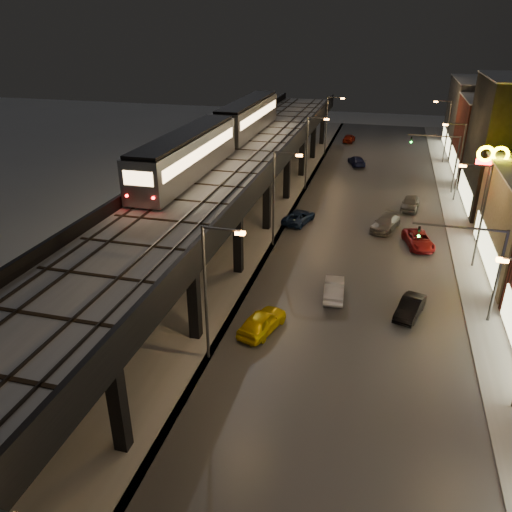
# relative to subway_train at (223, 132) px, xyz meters

# --- Properties ---
(road_surface) EXTENTS (17.00, 120.00, 0.06)m
(road_surface) POSITION_rel_subway_train_xyz_m (16.00, -5.15, -8.48)
(road_surface) COLOR #46474D
(road_surface) RESTS_ON ground
(sidewalk_right) EXTENTS (4.00, 120.00, 0.14)m
(sidewalk_right) POSITION_rel_subway_train_xyz_m (26.00, -5.15, -8.44)
(sidewalk_right) COLOR #9FA1A8
(sidewalk_right) RESTS_ON ground
(under_viaduct_pavement) EXTENTS (11.00, 120.00, 0.06)m
(under_viaduct_pavement) POSITION_rel_subway_train_xyz_m (2.50, -5.15, -8.48)
(under_viaduct_pavement) COLOR #9FA1A8
(under_viaduct_pavement) RESTS_ON ground
(elevated_viaduct) EXTENTS (9.00, 100.00, 6.30)m
(elevated_viaduct) POSITION_rel_subway_train_xyz_m (2.50, -8.30, -2.90)
(elevated_viaduct) COLOR black
(elevated_viaduct) RESTS_ON ground
(viaduct_trackbed) EXTENTS (8.40, 100.00, 0.32)m
(viaduct_trackbed) POSITION_rel_subway_train_xyz_m (2.49, -8.18, -2.13)
(viaduct_trackbed) COLOR #B2B7C1
(viaduct_trackbed) RESTS_ON elevated_viaduct
(viaduct_parapet_streetside) EXTENTS (0.30, 100.00, 1.10)m
(viaduct_parapet_streetside) POSITION_rel_subway_train_xyz_m (6.85, -8.15, -1.66)
(viaduct_parapet_streetside) COLOR black
(viaduct_parapet_streetside) RESTS_ON elevated_viaduct
(viaduct_parapet_far) EXTENTS (0.30, 100.00, 1.10)m
(viaduct_parapet_far) POSITION_rel_subway_train_xyz_m (-1.85, -8.15, -1.66)
(viaduct_parapet_far) COLOR black
(viaduct_parapet_far) RESTS_ON elevated_viaduct
(building_e) EXTENTS (12.20, 12.20, 10.16)m
(building_e) POSITION_rel_subway_train_xyz_m (32.49, 21.85, -3.43)
(building_e) COLOR #5B1915
(building_e) RESTS_ON ground
(building_f) EXTENTS (12.20, 16.20, 11.16)m
(building_f) POSITION_rel_subway_train_xyz_m (32.49, 35.85, -2.94)
(building_f) COLOR #363636
(building_f) RESTS_ON ground
(streetlight_left_1) EXTENTS (2.57, 0.28, 9.00)m
(streetlight_left_1) POSITION_rel_subway_train_xyz_m (8.07, -27.15, -3.28)
(streetlight_left_1) COLOR #38383A
(streetlight_left_1) RESTS_ON ground
(streetlight_left_2) EXTENTS (2.57, 0.28, 9.00)m
(streetlight_left_2) POSITION_rel_subway_train_xyz_m (8.07, -9.15, -3.28)
(streetlight_left_2) COLOR #38383A
(streetlight_left_2) RESTS_ON ground
(streetlight_right_2) EXTENTS (2.56, 0.28, 9.00)m
(streetlight_right_2) POSITION_rel_subway_train_xyz_m (25.23, -9.15, -3.28)
(streetlight_right_2) COLOR #38383A
(streetlight_right_2) RESTS_ON ground
(streetlight_left_3) EXTENTS (2.57, 0.28, 9.00)m
(streetlight_left_3) POSITION_rel_subway_train_xyz_m (8.07, 8.85, -3.28)
(streetlight_left_3) COLOR #38383A
(streetlight_left_3) RESTS_ON ground
(streetlight_right_3) EXTENTS (2.56, 0.28, 9.00)m
(streetlight_right_3) POSITION_rel_subway_train_xyz_m (25.23, 8.85, -3.28)
(streetlight_right_3) COLOR #38383A
(streetlight_right_3) RESTS_ON ground
(streetlight_left_4) EXTENTS (2.57, 0.28, 9.00)m
(streetlight_left_4) POSITION_rel_subway_train_xyz_m (8.07, 26.85, -3.28)
(streetlight_left_4) COLOR #38383A
(streetlight_left_4) RESTS_ON ground
(streetlight_right_4) EXTENTS (2.56, 0.28, 9.00)m
(streetlight_right_4) POSITION_rel_subway_train_xyz_m (25.23, 26.85, -3.28)
(streetlight_right_4) COLOR #38383A
(streetlight_right_4) RESTS_ON ground
(traffic_light_rig_a) EXTENTS (6.10, 0.34, 7.00)m
(traffic_light_rig_a) POSITION_rel_subway_train_xyz_m (24.34, -18.15, -4.01)
(traffic_light_rig_a) COLOR #38383A
(traffic_light_rig_a) RESTS_ON ground
(traffic_light_rig_b) EXTENTS (6.10, 0.34, 7.00)m
(traffic_light_rig_b) POSITION_rel_subway_train_xyz_m (24.34, 11.85, -4.01)
(traffic_light_rig_b) COLOR #38383A
(traffic_light_rig_b) RESTS_ON ground
(subway_train) EXTENTS (3.18, 39.17, 3.81)m
(subway_train) POSITION_rel_subway_train_xyz_m (0.00, 0.00, 0.00)
(subway_train) COLOR gray
(subway_train) RESTS_ON viaduct_trackbed
(car_taxi) EXTENTS (2.96, 4.77, 1.52)m
(car_taxi) POSITION_rel_subway_train_xyz_m (10.35, -23.43, -7.75)
(car_taxi) COLOR #DEBA03
(car_taxi) RESTS_ON ground
(car_near_white) EXTENTS (1.83, 4.35, 1.40)m
(car_near_white) POSITION_rel_subway_train_xyz_m (14.52, -17.45, -7.81)
(car_near_white) COLOR #B6B4C6
(car_near_white) RESTS_ON ground
(car_mid_silver) EXTENTS (3.28, 5.06, 1.30)m
(car_mid_silver) POSITION_rel_subway_train_xyz_m (9.11, -2.81, -7.86)
(car_mid_silver) COLOR #15264E
(car_mid_silver) RESTS_ON ground
(car_mid_dark) EXTENTS (3.16, 4.94, 1.33)m
(car_mid_dark) POSITION_rel_subway_train_xyz_m (13.16, 22.09, -7.85)
(car_mid_dark) COLOR #131944
(car_mid_dark) RESTS_ON ground
(car_far_white) EXTENTS (2.11, 4.27, 1.40)m
(car_far_white) POSITION_rel_subway_train_xyz_m (10.64, 37.32, -7.81)
(car_far_white) COLOR maroon
(car_far_white) RESTS_ON ground
(car_onc_silver) EXTENTS (2.44, 4.21, 1.31)m
(car_onc_silver) POSITION_rel_subway_train_xyz_m (20.12, -18.79, -7.86)
(car_onc_silver) COLOR black
(car_onc_silver) RESTS_ON ground
(car_onc_dark) EXTENTS (3.27, 5.14, 1.32)m
(car_onc_dark) POSITION_rel_subway_train_xyz_m (21.07, -5.96, -7.85)
(car_onc_dark) COLOR maroon
(car_onc_dark) RESTS_ON ground
(car_onc_white) EXTENTS (3.35, 5.18, 1.39)m
(car_onc_white) POSITION_rel_subway_train_xyz_m (17.97, -2.40, -7.81)
(car_onc_white) COLOR slate
(car_onc_white) RESTS_ON ground
(car_onc_red) EXTENTS (2.32, 4.54, 1.48)m
(car_onc_red) POSITION_rel_subway_train_xyz_m (20.46, 4.38, -7.77)
(car_onc_red) COLOR slate
(car_onc_red) RESTS_ON ground
(sign_mcdonalds) EXTENTS (2.74, 0.40, 9.25)m
(sign_mcdonalds) POSITION_rel_subway_train_xyz_m (26.50, -3.20, -1.10)
(sign_mcdonalds) COLOR #38383A
(sign_mcdonalds) RESTS_ON ground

